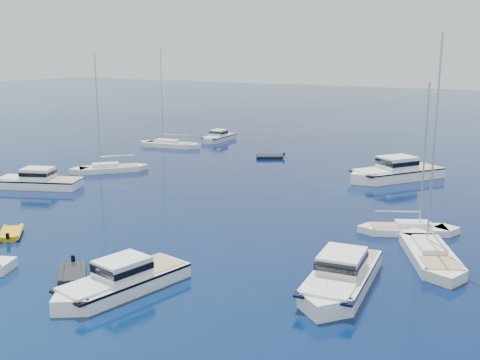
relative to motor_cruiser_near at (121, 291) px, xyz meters
name	(u,v)px	position (x,y,z in m)	size (l,w,h in m)	color
motor_cruiser_near	(121,291)	(0.00, 0.00, 0.00)	(2.93, 9.57, 2.51)	white
motor_cruiser_right	(340,288)	(10.85, 7.09, 0.00)	(3.24, 10.59, 2.78)	silver
motor_cruiser_centre	(37,187)	(-25.52, 15.38, 0.00)	(3.04, 9.95, 2.61)	white
motor_cruiser_distant	(394,179)	(5.00, 38.12, 0.00)	(3.76, 12.28, 3.22)	white
motor_cruiser_horizon	(218,141)	(-26.67, 51.38, 0.00)	(2.55, 8.34, 2.19)	silver
sailboat_mid_r	(430,260)	(14.28, 14.72, 0.00)	(2.74, 10.55, 15.51)	silver
sailboat_mid_l	(109,172)	(-24.69, 25.05, 0.00)	(2.46, 9.46, 13.91)	silver
sailboat_centre	(408,233)	(11.46, 19.78, 0.00)	(2.13, 8.18, 12.03)	silver
sailboat_far_l	(169,147)	(-29.57, 42.72, 0.00)	(2.61, 10.04, 14.75)	silver
tender_yellow	(11,236)	(-14.30, 3.51, 0.00)	(1.89, 3.40, 0.95)	#E0A60D
tender_grey_near	(73,276)	(-4.18, 0.21, 0.00)	(1.98, 3.60, 0.95)	black
tender_grey_far	(270,158)	(-12.72, 42.34, 0.00)	(2.04, 3.73, 0.95)	black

